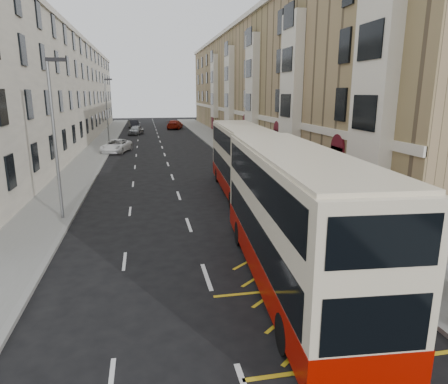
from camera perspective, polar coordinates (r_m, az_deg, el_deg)
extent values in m
plane|color=black|center=(11.45, 0.74, -20.68)|extent=(200.00, 200.00, 0.00)
cube|color=slate|center=(40.96, 3.08, 4.96)|extent=(4.00, 120.00, 0.15)
cube|color=slate|center=(40.12, -18.98, 4.02)|extent=(3.00, 120.00, 0.15)
cube|color=gray|center=(40.52, 0.33, 4.88)|extent=(0.25, 120.00, 0.15)
cube|color=gray|center=(39.94, -16.84, 4.14)|extent=(0.25, 120.00, 0.15)
cube|color=#967B57|center=(57.28, 6.30, 14.93)|extent=(10.00, 79.00, 15.00)
cube|color=beige|center=(56.05, 1.18, 11.45)|extent=(0.18, 79.00, 0.50)
cube|color=beige|center=(56.62, 1.17, 22.64)|extent=(0.40, 79.00, 0.50)
cube|color=beige|center=(22.46, 20.79, 15.66)|extent=(0.80, 3.20, 10.00)
cube|color=beige|center=(33.31, 9.61, 15.53)|extent=(0.80, 3.20, 10.00)
cube|color=beige|center=(44.75, 4.04, 15.25)|extent=(0.80, 3.20, 10.00)
cube|color=beige|center=(56.42, 0.76, 15.03)|extent=(0.80, 3.20, 10.00)
cube|color=beige|center=(68.21, -1.38, 14.85)|extent=(0.80, 3.20, 10.00)
cube|color=#520C16|center=(26.52, 15.77, 3.03)|extent=(0.20, 1.60, 3.00)
cube|color=#520C16|center=(37.48, 7.53, 6.52)|extent=(0.20, 1.60, 3.00)
cube|color=#520C16|center=(48.92, 3.04, 8.36)|extent=(0.20, 1.60, 3.00)
cube|color=#520C16|center=(60.58, 0.24, 9.47)|extent=(0.20, 1.60, 3.00)
cube|color=#520C16|center=(72.36, -1.67, 10.21)|extent=(0.20, 1.60, 3.00)
cube|color=beige|center=(55.91, -23.68, 12.87)|extent=(9.00, 79.00, 13.00)
cube|color=beige|center=(55.54, -19.53, 19.98)|extent=(0.30, 79.00, 0.50)
cube|color=black|center=(15.48, 27.89, -6.79)|extent=(0.08, 0.08, 2.60)
cylinder|color=#AD2113|center=(15.45, 22.31, -9.40)|extent=(0.06, 0.06, 1.00)
cylinder|color=#AD2113|center=(18.04, 16.70, -5.57)|extent=(0.06, 0.06, 1.00)
cylinder|color=#AD2113|center=(20.81, 12.59, -2.69)|extent=(0.06, 0.06, 1.00)
cube|color=#AD2113|center=(17.89, 16.81, -4.12)|extent=(0.05, 6.50, 0.06)
cube|color=#AD2113|center=(18.02, 16.71, -5.42)|extent=(0.05, 6.50, 0.06)
cylinder|color=slate|center=(21.80, -23.00, 6.69)|extent=(0.16, 0.16, 8.00)
cube|color=black|center=(21.64, -22.94, 17.04)|extent=(0.90, 0.18, 0.18)
cylinder|color=slate|center=(51.45, -16.38, 10.84)|extent=(0.16, 0.16, 8.00)
cube|color=black|center=(51.39, -16.23, 15.20)|extent=(0.90, 0.18, 0.18)
cube|color=beige|center=(13.69, 9.80, -3.31)|extent=(3.56, 11.93, 4.22)
cube|color=#8C0900|center=(14.26, 9.52, -9.58)|extent=(3.60, 11.96, 0.96)
cube|color=black|center=(13.85, 9.71, -5.32)|extent=(3.53, 10.99, 1.18)
cube|color=black|center=(13.37, 10.03, 2.05)|extent=(3.53, 10.99, 1.07)
cube|color=beige|center=(13.22, 10.18, 5.63)|extent=(3.42, 11.45, 0.13)
cube|color=black|center=(19.29, 4.87, 0.53)|extent=(2.27, 0.26, 1.39)
cube|color=black|center=(18.91, 5.01, 7.00)|extent=(1.87, 0.23, 0.48)
cube|color=black|center=(8.89, 20.78, -17.28)|extent=(2.27, 0.26, 1.28)
cylinder|color=black|center=(17.54, 2.25, -5.93)|extent=(0.38, 1.09, 1.07)
cylinder|color=black|center=(18.06, 9.88, -5.54)|extent=(0.38, 1.09, 1.07)
cylinder|color=black|center=(10.92, 8.76, -19.38)|extent=(0.38, 1.09, 1.07)
cylinder|color=black|center=(11.74, 20.77, -17.63)|extent=(0.38, 1.09, 1.07)
cube|color=beige|center=(26.14, 2.50, 4.84)|extent=(3.20, 11.26, 3.99)
cube|color=#8C0900|center=(26.43, 2.46, 1.54)|extent=(3.24, 11.29, 0.91)
cube|color=black|center=(26.22, 2.49, 3.81)|extent=(3.19, 10.37, 1.11)
cube|color=black|center=(25.97, 2.53, 7.54)|extent=(3.19, 10.37, 1.01)
cube|color=beige|center=(25.89, 2.54, 9.30)|extent=(3.08, 10.81, 0.12)
cube|color=black|center=(31.61, 0.73, 5.67)|extent=(2.15, 0.21, 1.31)
cube|color=black|center=(31.38, 0.74, 9.42)|extent=(1.77, 0.19, 0.46)
cube|color=black|center=(20.88, 5.14, 1.26)|extent=(2.15, 0.21, 1.21)
cylinder|color=black|center=(29.77, -0.91, 2.38)|extent=(0.34, 1.03, 1.01)
cylinder|color=black|center=(30.12, 3.42, 2.49)|extent=(0.34, 1.03, 1.01)
cylinder|color=black|center=(22.91, 1.19, -1.19)|extent=(0.34, 1.03, 1.01)
cylinder|color=black|center=(23.36, 6.74, -0.99)|extent=(0.34, 1.03, 1.01)
imported|color=black|center=(15.17, 26.82, -9.17)|extent=(0.68, 0.59, 1.56)
imported|color=black|center=(17.13, 18.64, -5.33)|extent=(1.14, 0.92, 1.81)
imported|color=white|center=(46.45, -15.15, 6.38)|extent=(3.65, 5.63, 1.44)
imported|color=#9B9EA1|center=(65.46, -12.48, 8.63)|extent=(2.77, 4.57, 1.45)
imported|color=black|center=(77.72, -12.79, 9.43)|extent=(2.37, 4.78, 1.51)
imported|color=#931608|center=(74.89, -7.05, 9.55)|extent=(3.54, 5.91, 1.60)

